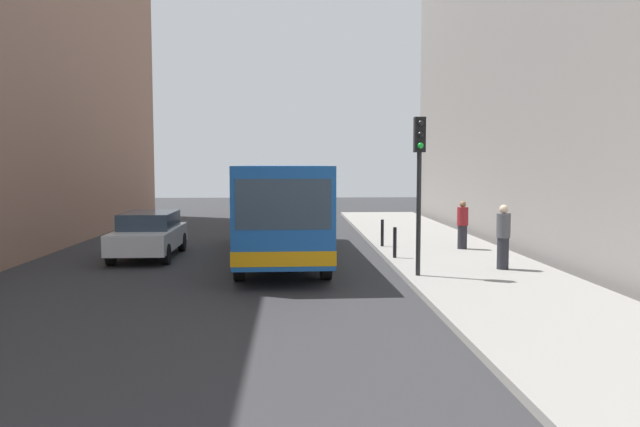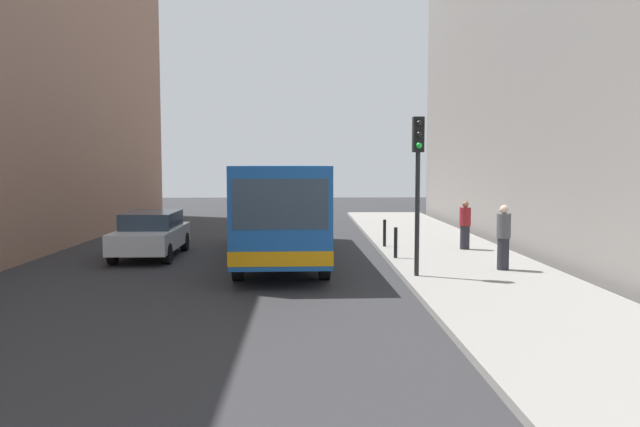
{
  "view_description": "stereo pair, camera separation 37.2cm",
  "coord_description": "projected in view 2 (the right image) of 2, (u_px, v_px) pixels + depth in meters",
  "views": [
    {
      "loc": [
        0.3,
        -17.43,
        3.03
      ],
      "look_at": [
        1.08,
        0.57,
        1.61
      ],
      "focal_mm": 34.71,
      "sensor_mm": 36.0,
      "label": 1
    },
    {
      "loc": [
        0.68,
        -17.45,
        3.03
      ],
      "look_at": [
        1.08,
        0.57,
        1.61
      ],
      "focal_mm": 34.71,
      "sensor_mm": 36.0,
      "label": 2
    }
  ],
  "objects": [
    {
      "name": "traffic_light",
      "position": [
        418.0,
        166.0,
        15.84
      ],
      "size": [
        0.28,
        0.33,
        4.1
      ],
      "color": "black",
      "rests_on": "sidewalk"
    },
    {
      "name": "bollard_mid",
      "position": [
        385.0,
        233.0,
        21.81
      ],
      "size": [
        0.11,
        0.11,
        0.95
      ],
      "primitive_type": "cylinder",
      "color": "black",
      "rests_on": "sidewalk"
    },
    {
      "name": "car_beside_bus",
      "position": [
        151.0,
        233.0,
        20.32
      ],
      "size": [
        1.92,
        4.43,
        1.48
      ],
      "rotation": [
        0.0,
        0.0,
        3.16
      ],
      "color": "silver",
      "rests_on": "ground"
    },
    {
      "name": "bus",
      "position": [
        282.0,
        205.0,
        20.14
      ],
      "size": [
        2.85,
        11.09,
        3.0
      ],
      "rotation": [
        0.0,
        0.0,
        3.17
      ],
      "color": "#19519E",
      "rests_on": "ground"
    },
    {
      "name": "sidewalk",
      "position": [
        471.0,
        268.0,
        17.73
      ],
      "size": [
        4.4,
        40.0,
        0.15
      ],
      "primitive_type": "cube",
      "color": "gray",
      "rests_on": "ground"
    },
    {
      "name": "pedestrian_mid_sidewalk",
      "position": [
        465.0,
        225.0,
        21.07
      ],
      "size": [
        0.38,
        0.38,
        1.65
      ],
      "rotation": [
        0.0,
        0.0,
        0.23
      ],
      "color": "#26262D",
      "rests_on": "sidewalk"
    },
    {
      "name": "car_behind_bus",
      "position": [
        282.0,
        208.0,
        31.9
      ],
      "size": [
        2.05,
        4.49,
        1.48
      ],
      "rotation": [
        0.0,
        0.0,
        3.19
      ],
      "color": "navy",
      "rests_on": "ground"
    },
    {
      "name": "pedestrian_near_signal",
      "position": [
        503.0,
        237.0,
        16.93
      ],
      "size": [
        0.38,
        0.38,
        1.78
      ],
      "rotation": [
        0.0,
        0.0,
        2.7
      ],
      "color": "#26262D",
      "rests_on": "sidewalk"
    },
    {
      "name": "bollard_near",
      "position": [
        396.0,
        243.0,
        19.12
      ],
      "size": [
        0.11,
        0.11,
        0.95
      ],
      "primitive_type": "cylinder",
      "color": "black",
      "rests_on": "sidewalk"
    },
    {
      "name": "building_right",
      "position": [
        620.0,
        43.0,
        21.29
      ],
      "size": [
        7.0,
        32.0,
        14.44
      ],
      "primitive_type": "cube",
      "color": "gray",
      "rests_on": "ground"
    },
    {
      "name": "ground_plane",
      "position": [
        282.0,
        271.0,
        17.61
      ],
      "size": [
        80.0,
        80.0,
        0.0
      ],
      "primitive_type": "plane",
      "color": "#2D2D30"
    }
  ]
}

